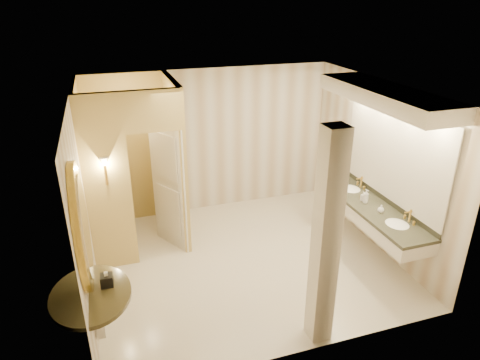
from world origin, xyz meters
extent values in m
plane|color=beige|center=(0.00, 0.00, 0.00)|extent=(4.50, 4.50, 0.00)
plane|color=white|center=(0.00, 0.00, 2.70)|extent=(4.50, 4.50, 0.00)
cube|color=beige|center=(0.00, 2.00, 1.35)|extent=(4.50, 0.02, 2.70)
cube|color=beige|center=(0.00, -2.00, 1.35)|extent=(4.50, 0.02, 2.70)
cube|color=beige|center=(-2.25, 0.00, 1.35)|extent=(0.02, 4.00, 2.70)
cube|color=beige|center=(2.25, 0.00, 1.35)|extent=(0.02, 4.00, 2.70)
cube|color=#DBC972|center=(-0.80, 1.25, 1.35)|extent=(0.10, 1.50, 2.70)
cube|color=#DBC972|center=(-1.93, 0.50, 1.35)|extent=(0.65, 0.10, 2.70)
cube|color=#DBC972|center=(-1.20, 0.50, 2.40)|extent=(0.80, 0.10, 0.60)
cube|color=beige|center=(-1.00, 0.85, 1.05)|extent=(0.44, 0.72, 2.10)
cylinder|color=gold|center=(-1.93, 0.43, 1.55)|extent=(0.03, 0.03, 0.30)
cone|color=beige|center=(-1.93, 0.43, 1.75)|extent=(0.14, 0.14, 0.14)
cube|color=beige|center=(1.95, -0.40, 0.73)|extent=(0.60, 2.32, 0.24)
cube|color=black|center=(1.95, -0.40, 0.85)|extent=(0.64, 2.36, 0.05)
cube|color=black|center=(2.23, -0.40, 0.92)|extent=(0.03, 2.32, 0.10)
ellipsoid|color=white|center=(1.95, -1.03, 0.83)|extent=(0.40, 0.44, 0.15)
cylinder|color=gold|center=(2.15, -1.03, 0.96)|extent=(0.03, 0.03, 0.22)
ellipsoid|color=white|center=(1.95, 0.23, 0.83)|extent=(0.40, 0.44, 0.15)
cylinder|color=gold|center=(2.15, 0.23, 0.96)|extent=(0.03, 0.03, 0.22)
cube|color=white|center=(2.23, -0.40, 1.70)|extent=(0.03, 2.32, 1.40)
cube|color=beige|center=(1.95, -0.40, 2.59)|extent=(0.75, 2.52, 0.22)
cylinder|color=black|center=(-2.23, -1.29, 0.85)|extent=(1.10, 1.10, 0.05)
cube|color=beige|center=(-2.19, -1.29, 0.55)|extent=(0.10, 0.10, 0.60)
cylinder|color=gold|center=(-2.21, -1.29, 1.70)|extent=(0.07, 1.10, 1.10)
cylinder|color=white|center=(-2.17, -1.29, 1.70)|extent=(0.02, 0.88, 0.88)
cube|color=beige|center=(0.35, -1.80, 1.35)|extent=(0.25, 0.25, 2.70)
cube|color=black|center=(-2.05, -1.20, 0.94)|extent=(0.14, 0.14, 0.13)
imported|color=white|center=(-1.82, 1.67, 0.41)|extent=(0.49, 0.81, 0.81)
imported|color=beige|center=(1.90, -0.22, 0.95)|extent=(0.09, 0.09, 0.15)
imported|color=silver|center=(1.93, -0.66, 0.94)|extent=(0.12, 0.12, 0.12)
imported|color=#C6B28C|center=(1.89, -0.30, 0.99)|extent=(0.11, 0.11, 0.22)
camera|label=1|loc=(-1.83, -5.41, 3.91)|focal=32.00mm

